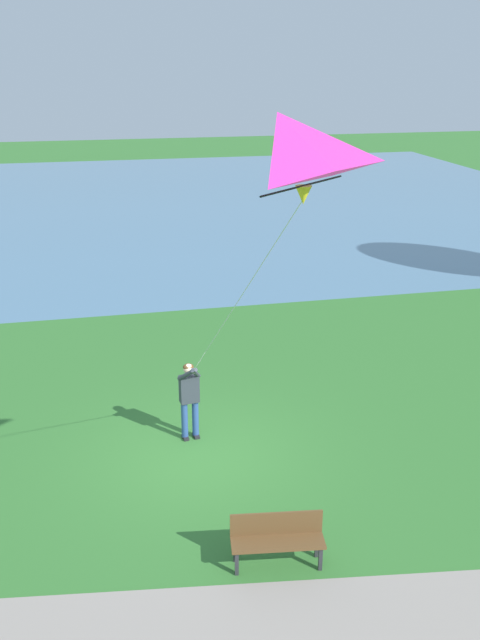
# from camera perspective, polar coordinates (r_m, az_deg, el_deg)

# --- Properties ---
(ground_plane) EXTENTS (120.00, 120.00, 0.00)m
(ground_plane) POSITION_cam_1_polar(r_m,az_deg,el_deg) (14.85, -3.47, -10.82)
(ground_plane) COLOR #33702D
(lake_water) EXTENTS (36.00, 44.00, 0.01)m
(lake_water) POSITION_cam_1_polar(r_m,az_deg,el_deg) (40.56, -3.96, 9.54)
(lake_water) COLOR teal
(lake_water) RESTS_ON ground
(walkway_path) EXTENTS (6.58, 32.04, 0.02)m
(walkway_path) POSITION_cam_1_polar(r_m,az_deg,el_deg) (11.20, 12.56, -23.56)
(walkway_path) COLOR gray
(walkway_path) RESTS_ON ground
(person_kite_flyer) EXTENTS (0.62, 0.52, 1.83)m
(person_kite_flyer) POSITION_cam_1_polar(r_m,az_deg,el_deg) (14.95, -4.10, -6.00)
(person_kite_flyer) COLOR #232328
(person_kite_flyer) RESTS_ON ground
(flying_kite) EXTENTS (5.66, 1.91, 5.22)m
(flying_kite) POSITION_cam_1_polar(r_m,az_deg,el_deg) (8.53, 3.13, 12.67)
(flying_kite) COLOR #E02D9E
(park_bench_near_walkway) EXTENTS (0.63, 1.54, 0.88)m
(park_bench_near_walkway) POSITION_cam_1_polar(r_m,az_deg,el_deg) (11.82, 3.02, -17.05)
(park_bench_near_walkway) COLOR brown
(park_bench_near_walkway) RESTS_ON ground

